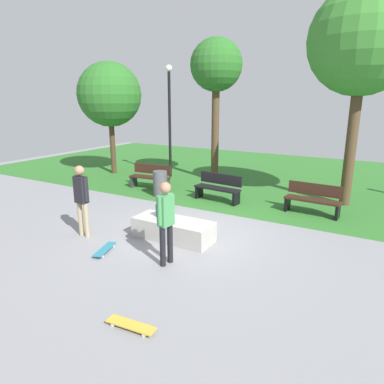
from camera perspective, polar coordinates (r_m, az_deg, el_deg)
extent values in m
plane|color=gray|center=(9.03, -0.35, -6.74)|extent=(28.00, 28.00, 0.00)
cube|color=#2D6B28|center=(16.09, 14.11, 2.61)|extent=(26.60, 12.15, 0.01)
cube|color=#A8A59E|center=(8.59, -3.11, -6.15)|extent=(2.00, 0.79, 0.50)
cube|color=#1E4C8C|center=(8.64, -4.96, -3.17)|extent=(0.34, 0.30, 0.32)
cylinder|color=tan|center=(9.19, -17.81, -4.18)|extent=(0.12, 0.12, 0.88)
cylinder|color=tan|center=(9.03, -16.93, -4.45)|extent=(0.12, 0.12, 0.88)
cube|color=black|center=(8.89, -17.76, 0.36)|extent=(0.33, 0.22, 0.66)
cylinder|color=black|center=(9.02, -18.46, 0.68)|extent=(0.09, 0.09, 0.61)
cylinder|color=black|center=(8.76, -17.07, 0.38)|extent=(0.09, 0.09, 0.61)
sphere|color=#9E7556|center=(8.79, -18.01, 3.38)|extent=(0.24, 0.24, 0.24)
cylinder|color=black|center=(7.37, -3.62, -8.37)|extent=(0.12, 0.12, 0.86)
cylinder|color=black|center=(7.22, -4.83, -8.90)|extent=(0.12, 0.12, 0.86)
cube|color=#3F8C4C|center=(7.03, -4.34, -3.02)|extent=(0.25, 0.35, 0.64)
cylinder|color=#3F8C4C|center=(7.13, -3.40, -2.50)|extent=(0.09, 0.09, 0.59)
cylinder|color=#3F8C4C|center=(6.90, -5.32, -3.15)|extent=(0.09, 0.09, 0.59)
sphere|color=#9E7556|center=(6.89, -4.42, 0.68)|extent=(0.23, 0.23, 0.23)
cube|color=teal|center=(8.19, -14.11, -9.07)|extent=(0.43, 0.82, 0.02)
cylinder|color=silver|center=(7.95, -14.47, -10.19)|extent=(0.05, 0.06, 0.06)
cylinder|color=silver|center=(8.02, -15.51, -10.03)|extent=(0.05, 0.06, 0.06)
cylinder|color=silver|center=(8.41, -12.75, -8.65)|extent=(0.05, 0.06, 0.06)
cylinder|color=silver|center=(8.47, -13.74, -8.52)|extent=(0.05, 0.06, 0.06)
cube|color=gold|center=(5.67, -9.99, -20.64)|extent=(0.81, 0.27, 0.02)
cylinder|color=silver|center=(5.62, -6.96, -21.41)|extent=(0.06, 0.03, 0.06)
cylinder|color=silver|center=(5.51, -7.91, -22.27)|extent=(0.06, 0.03, 0.06)
cylinder|color=silver|center=(5.89, -11.87, -19.74)|extent=(0.06, 0.03, 0.06)
cylinder|color=silver|center=(5.79, -12.88, -20.50)|extent=(0.06, 0.03, 0.06)
cube|color=#331E14|center=(13.37, -6.98, 2.43)|extent=(1.63, 0.59, 0.06)
cube|color=#331E14|center=(13.49, -6.53, 3.77)|extent=(1.60, 0.21, 0.36)
cube|color=#2D2D33|center=(13.06, -4.19, 1.18)|extent=(0.12, 0.40, 0.45)
cube|color=#2D2D33|center=(13.81, -9.56, 1.78)|extent=(0.12, 0.40, 0.45)
cube|color=#331E14|center=(10.88, 19.13, -1.27)|extent=(1.63, 0.54, 0.06)
cube|color=#331E14|center=(11.01, 19.56, 0.40)|extent=(1.60, 0.16, 0.36)
cube|color=black|center=(10.79, 22.79, -3.00)|extent=(0.11, 0.40, 0.45)
cube|color=black|center=(11.13, 15.39, -1.80)|extent=(0.11, 0.40, 0.45)
cube|color=black|center=(11.65, 4.15, 0.61)|extent=(1.64, 0.61, 0.06)
cube|color=black|center=(11.77, 4.75, 2.14)|extent=(1.60, 0.24, 0.36)
cube|color=black|center=(11.35, 7.26, -1.05)|extent=(0.12, 0.40, 0.45)
cube|color=black|center=(12.10, 1.19, 0.10)|extent=(0.12, 0.40, 0.45)
cylinder|color=#42301E|center=(16.37, -12.90, 7.66)|extent=(0.24, 0.24, 2.68)
sphere|color=#286623|center=(16.25, -13.37, 15.30)|extent=(2.80, 2.80, 2.80)
cylinder|color=#4C3823|center=(12.06, 24.67, 7.38)|extent=(0.33, 0.33, 4.04)
sphere|color=#387F2D|center=(12.09, 26.33, 21.46)|extent=(3.19, 3.19, 3.19)
cylinder|color=#4C3823|center=(14.46, 3.82, 9.71)|extent=(0.30, 0.30, 4.01)
sphere|color=#286623|center=(14.45, 4.01, 20.11)|extent=(2.05, 2.05, 2.05)
cylinder|color=black|center=(15.18, -3.67, 10.77)|extent=(0.12, 0.12, 4.44)
sphere|color=silver|center=(15.18, -3.82, 19.60)|extent=(0.28, 0.28, 0.28)
cylinder|color=#4C4C51|center=(12.32, -5.24, 1.37)|extent=(0.50, 0.50, 0.89)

